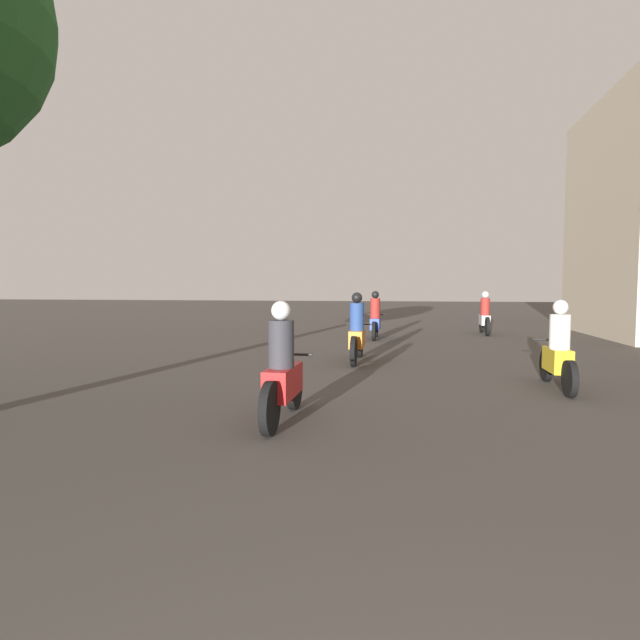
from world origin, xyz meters
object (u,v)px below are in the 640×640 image
Objects in this scene: motorcycle_yellow at (558,353)px; motorcycle_silver at (485,317)px; motorcycle_blue at (375,320)px; motorcycle_orange at (357,334)px; motorcycle_red at (283,374)px.

motorcycle_silver is at bearing 80.59° from motorcycle_yellow.
motorcycle_blue is 4.43m from motorcycle_silver.
motorcycle_silver is at bearing 54.81° from motorcycle_orange.
motorcycle_red is at bearing -117.10° from motorcycle_silver.
motorcycle_yellow is at bearing -67.47° from motorcycle_blue.
motorcycle_orange is (0.41, 5.20, 0.02)m from motorcycle_red.
motorcycle_orange reaches higher than motorcycle_red.
motorcycle_blue is (0.48, 10.29, 0.02)m from motorcycle_red.
motorcycle_blue is (0.08, 5.09, -0.00)m from motorcycle_orange.
motorcycle_orange is at bearing -125.88° from motorcycle_silver.
motorcycle_blue is (-3.52, 7.53, 0.02)m from motorcycle_yellow.
motorcycle_blue reaches higher than motorcycle_yellow.
motorcycle_blue is at bearing 81.32° from motorcycle_orange.
motorcycle_blue reaches higher than motorcycle_silver.
motorcycle_orange is at bearing 137.86° from motorcycle_yellow.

